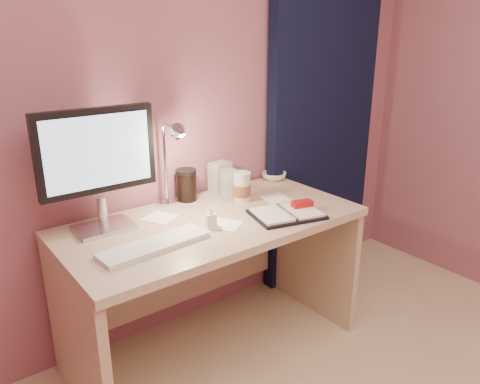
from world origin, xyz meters
TOP-DOWN VIEW (x-y plane):
  - room at (0.95, 1.69)m, footprint 3.50×3.50m
  - desk at (0.00, 1.45)m, footprint 1.40×0.70m
  - monitor at (-0.45, 1.57)m, footprint 0.50×0.18m
  - keyboard at (-0.35, 1.27)m, footprint 0.48×0.17m
  - planner at (0.31, 1.20)m, footprint 0.37×0.32m
  - paper_a at (0.01, 1.28)m, footprint 0.18×0.18m
  - paper_b at (0.42, 1.40)m, footprint 0.15×0.15m
  - paper_c at (-0.19, 1.54)m, footprint 0.18×0.18m
  - coffee_cup at (0.26, 1.49)m, footprint 0.09×0.09m
  - clear_cup at (0.21, 1.54)m, footprint 0.09×0.09m
  - bowl at (0.63, 1.66)m, footprint 0.17×0.17m
  - lotion_bottle at (-0.06, 1.31)m, footprint 0.05×0.05m
  - dark_jar at (0.04, 1.67)m, footprint 0.10×0.10m
  - product_box at (0.26, 1.69)m, footprint 0.12×0.10m
  - desk_lamp at (-0.07, 1.57)m, footprint 0.10×0.27m

SIDE VIEW (x-z plane):
  - desk at x=0.00m, z-range 0.14..0.87m
  - paper_b at x=0.42m, z-range 0.73..0.73m
  - paper_a at x=0.01m, z-range 0.73..0.73m
  - paper_c at x=-0.19m, z-range 0.73..0.73m
  - keyboard at x=-0.35m, z-range 0.73..0.75m
  - planner at x=0.31m, z-range 0.72..0.77m
  - bowl at x=0.63m, z-range 0.73..0.77m
  - lotion_bottle at x=-0.06m, z-range 0.73..0.82m
  - coffee_cup at x=0.26m, z-range 0.73..0.88m
  - dark_jar at x=0.04m, z-range 0.73..0.88m
  - product_box at x=0.26m, z-range 0.73..0.89m
  - clear_cup at x=0.21m, z-range 0.73..0.89m
  - desk_lamp at x=-0.07m, z-range 0.79..1.23m
  - monitor at x=-0.45m, z-range 0.78..1.32m
  - room at x=0.95m, z-range -0.61..2.89m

